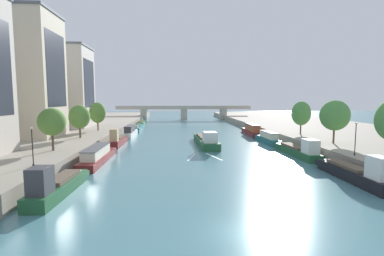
# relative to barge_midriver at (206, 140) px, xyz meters

# --- Properties ---
(ground_plane) EXTENTS (400.00, 400.00, 0.00)m
(ground_plane) POSITION_rel_barge_midriver_xyz_m (-1.97, -38.14, -1.00)
(ground_plane) COLOR teal
(quay_left) EXTENTS (36.00, 170.00, 1.95)m
(quay_left) POSITION_rel_barge_midriver_xyz_m (-37.79, 16.86, -0.02)
(quay_left) COLOR gray
(quay_left) RESTS_ON ground
(quay_right) EXTENTS (36.00, 170.00, 1.95)m
(quay_right) POSITION_rel_barge_midriver_xyz_m (33.86, 16.86, -0.02)
(quay_right) COLOR gray
(quay_right) RESTS_ON ground
(barge_midriver) EXTENTS (3.80, 17.38, 3.24)m
(barge_midriver) POSITION_rel_barge_midriver_xyz_m (0.00, 0.00, 0.00)
(barge_midriver) COLOR #235633
(barge_midriver) RESTS_ON ground
(wake_behind_barge) EXTENTS (5.60, 5.97, 0.03)m
(wake_behind_barge) POSITION_rel_barge_midriver_xyz_m (-1.87, -11.93, -0.98)
(wake_behind_barge) COLOR silver
(wake_behind_barge) RESTS_ON ground
(moored_boat_left_far) EXTENTS (2.54, 11.21, 3.54)m
(moored_boat_left_far) POSITION_rel_barge_midriver_xyz_m (-17.70, -29.36, 0.03)
(moored_boat_left_far) COLOR #235633
(moored_boat_left_far) RESTS_ON ground
(moored_boat_left_end) EXTENTS (2.52, 14.50, 2.41)m
(moored_boat_left_end) POSITION_rel_barge_midriver_xyz_m (-17.67, -14.78, 0.01)
(moored_boat_left_end) COLOR maroon
(moored_boat_left_end) RESTS_ON ground
(moored_boat_left_downstream) EXTENTS (2.07, 10.54, 3.60)m
(moored_boat_left_downstream) POSITION_rel_barge_midriver_xyz_m (-17.65, 0.50, 0.06)
(moored_boat_left_downstream) COLOR maroon
(moored_boat_left_downstream) RESTS_ON ground
(moored_boat_left_gap_after) EXTENTS (2.14, 12.30, 2.81)m
(moored_boat_left_gap_after) POSITION_rel_barge_midriver_xyz_m (-17.24, 14.20, 0.17)
(moored_boat_left_gap_after) COLOR silver
(moored_boat_left_gap_after) RESTS_ON ground
(moored_boat_left_lone) EXTENTS (3.25, 15.47, 2.30)m
(moored_boat_left_lone) POSITION_rel_barge_midriver_xyz_m (-17.63, 29.56, -0.37)
(moored_boat_left_lone) COLOR #23666B
(moored_boat_left_lone) RESTS_ON ground
(moored_boat_left_near) EXTENTS (2.61, 13.25, 2.36)m
(moored_boat_left_near) POSITION_rel_barge_midriver_xyz_m (-18.15, 45.38, -0.34)
(moored_boat_left_near) COLOR #235633
(moored_boat_left_near) RESTS_ON ground
(moored_boat_right_downstream) EXTENTS (2.21, 12.76, 3.60)m
(moored_boat_right_downstream) POSITION_rel_barge_midriver_xyz_m (13.84, -26.76, 0.06)
(moored_boat_right_downstream) COLOR black
(moored_boat_right_downstream) RESTS_ON ground
(moored_boat_right_upstream) EXTENTS (2.77, 13.69, 3.24)m
(moored_boat_right_upstream) POSITION_rel_barge_midriver_xyz_m (13.81, -12.04, -0.05)
(moored_boat_right_upstream) COLOR #235633
(moored_boat_right_upstream) RESTS_ON ground
(moored_boat_right_end) EXTENTS (2.20, 11.77, 2.45)m
(moored_boat_right_end) POSITION_rel_barge_midriver_xyz_m (13.39, 2.01, 0.03)
(moored_boat_right_end) COLOR #23666B
(moored_boat_right_end) RESTS_ON ground
(moored_boat_right_midway) EXTENTS (2.95, 14.71, 2.84)m
(moored_boat_right_midway) POSITION_rel_barge_midriver_xyz_m (13.70, 15.65, 0.19)
(moored_boat_right_midway) COLOR maroon
(moored_boat_right_midway) RESTS_ON ground
(tree_left_past_mid) EXTENTS (3.82, 3.82, 6.06)m
(tree_left_past_mid) POSITION_rel_barge_midriver_xyz_m (-23.70, -15.37, 5.04)
(tree_left_past_mid) COLOR brown
(tree_left_past_mid) RESTS_ON quay_left
(tree_left_distant) EXTENTS (3.85, 3.85, 6.19)m
(tree_left_distant) POSITION_rel_barge_midriver_xyz_m (-24.19, -1.95, 4.93)
(tree_left_distant) COLOR brown
(tree_left_distant) RESTS_ON quay_left
(tree_left_third) EXTENTS (3.73, 3.73, 6.55)m
(tree_left_third) POSITION_rel_barge_midriver_xyz_m (-24.17, 10.80, 5.09)
(tree_left_third) COLOR brown
(tree_left_third) RESTS_ON quay_left
(tree_right_by_lamp) EXTENTS (4.68, 4.68, 7.15)m
(tree_right_by_lamp) POSITION_rel_barge_midriver_xyz_m (19.90, -11.61, 5.59)
(tree_right_by_lamp) COLOR brown
(tree_right_by_lamp) RESTS_ON quay_right
(tree_right_nearest) EXTENTS (3.87, 3.87, 6.85)m
(tree_right_nearest) POSITION_rel_barge_midriver_xyz_m (20.06, 1.13, 5.28)
(tree_right_nearest) COLOR brown
(tree_right_nearest) RESTS_ON quay_right
(lamppost_left_bank) EXTENTS (0.28, 0.28, 4.32)m
(lamppost_left_bank) POSITION_rel_barge_midriver_xyz_m (-21.89, -24.97, 3.33)
(lamppost_left_bank) COLOR black
(lamppost_left_bank) RESTS_ON quay_left
(lamppost_right_bank) EXTENTS (0.28, 0.28, 4.34)m
(lamppost_right_bank) POSITION_rel_barge_midriver_xyz_m (17.11, -21.46, 3.34)
(lamppost_right_bank) COLOR black
(lamppost_right_bank) RESTS_ON quay_right
(building_left_tall) EXTENTS (13.87, 11.31, 23.78)m
(building_left_tall) POSITION_rel_barge_midriver_xyz_m (-35.60, 0.18, 12.86)
(building_left_tall) COLOR beige
(building_left_tall) RESTS_ON quay_left
(building_left_far_end) EXTENTS (14.72, 11.26, 20.92)m
(building_left_far_end) POSITION_rel_barge_midriver_xyz_m (-35.60, 20.01, 11.43)
(building_left_far_end) COLOR #BCB2A8
(building_left_far_end) RESTS_ON quay_left
(bridge_far) EXTENTS (59.65, 4.40, 6.21)m
(bridge_far) POSITION_rel_barge_midriver_xyz_m (-1.97, 71.52, 2.95)
(bridge_far) COLOR #ADA899
(bridge_far) RESTS_ON ground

